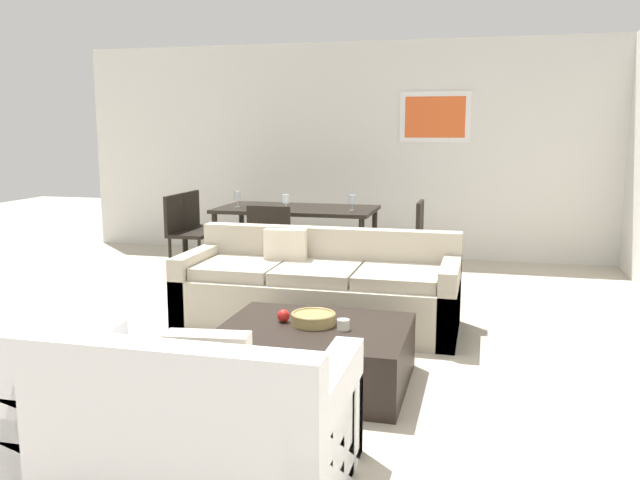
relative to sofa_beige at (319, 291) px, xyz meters
The scene contains 16 objects.
ground_plane 0.46m from the sofa_beige, 109.38° to the right, with size 18.00×18.00×0.00m, color #BCB29E.
back_wall_unit 3.37m from the sofa_beige, 86.64° to the left, with size 8.40×0.09×2.70m.
sofa_beige is the anchor object (origin of this frame).
loveseat_white 2.55m from the sofa_beige, 89.25° to the right, with size 1.45×0.90×0.78m.
coffee_table 1.28m from the sofa_beige, 77.13° to the right, with size 1.19×0.96×0.38m.
decorative_bowl 1.23m from the sofa_beige, 77.40° to the right, with size 0.29×0.29×0.08m.
candle_jar 1.35m from the sofa_beige, 69.22° to the right, with size 0.08×0.08×0.07m, color silver.
apple_on_coffee_table 1.20m from the sofa_beige, 87.00° to the right, with size 0.08×0.08×0.08m, color red.
dining_table 2.10m from the sofa_beige, 111.24° to the left, with size 1.76×0.95×0.75m.
dining_chair_right_near 1.80m from the sofa_beige, 72.40° to the left, with size 0.44×0.44×0.88m.
dining_chair_left_far 2.95m from the sofa_beige, 133.64° to the left, with size 0.44×0.44×0.88m.
dining_chair_foot 1.30m from the sofa_beige, 125.68° to the left, with size 0.44×0.44×0.88m.
dining_chair_left_near 2.66m from the sofa_beige, 140.00° to the left, with size 0.44×0.44×0.88m.
wine_glass_left_near 2.36m from the sofa_beige, 127.97° to the left, with size 0.07×0.07×0.18m.
wine_glass_right_near 1.89m from the sofa_beige, 92.73° to the left, with size 0.08×0.08×0.17m.
wine_glass_foot 1.78m from the sofa_beige, 116.36° to the left, with size 0.07×0.07×0.19m.
Camera 1 is at (1.43, -4.84, 1.63)m, focal length 37.11 mm.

